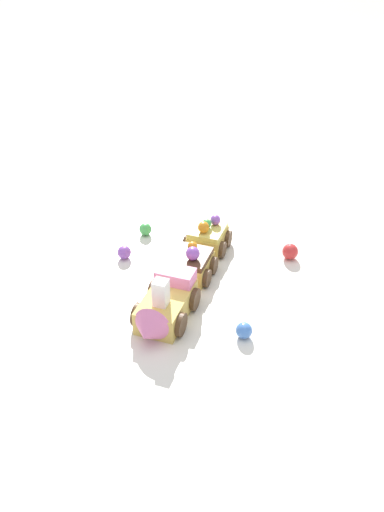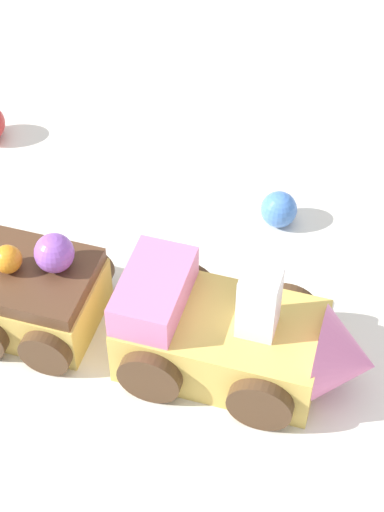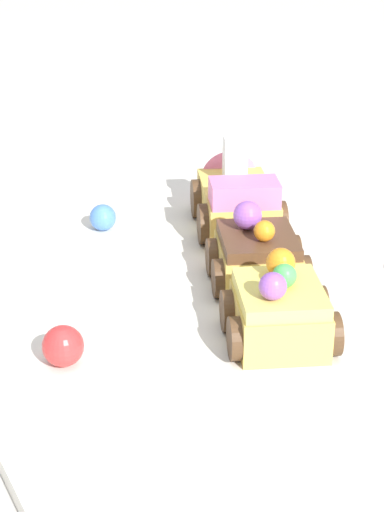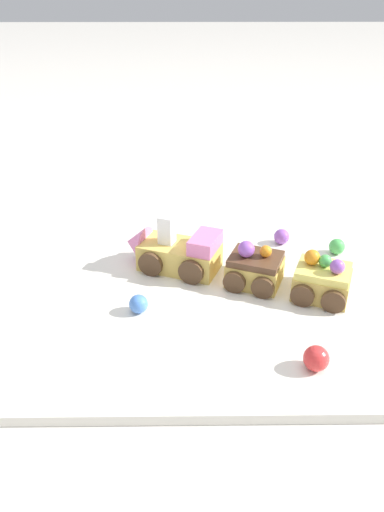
% 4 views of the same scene
% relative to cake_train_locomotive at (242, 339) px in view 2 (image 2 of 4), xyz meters
% --- Properties ---
extents(ground_plane, '(10.00, 10.00, 0.00)m').
position_rel_cake_train_locomotive_xyz_m(ground_plane, '(-0.06, 0.07, -0.04)').
color(ground_plane, beige).
extents(display_board, '(0.78, 0.41, 0.01)m').
position_rel_cake_train_locomotive_xyz_m(display_board, '(-0.06, 0.07, -0.03)').
color(display_board, white).
rests_on(display_board, ground_plane).
extents(cake_train_locomotive, '(0.14, 0.10, 0.07)m').
position_rel_cake_train_locomotive_xyz_m(cake_train_locomotive, '(0.00, 0.00, 0.00)').
color(cake_train_locomotive, '#E0BC56').
rests_on(cake_train_locomotive, display_board).
extents(cake_car_chocolate, '(0.09, 0.09, 0.06)m').
position_rel_cake_train_locomotive_xyz_m(cake_car_chocolate, '(-0.11, 0.04, -0.00)').
color(cake_car_chocolate, '#E0BC56').
rests_on(cake_car_chocolate, display_board).
extents(gumball_blue, '(0.02, 0.02, 0.02)m').
position_rel_cake_train_locomotive_xyz_m(gumball_blue, '(0.04, 0.11, -0.01)').
color(gumball_blue, '#4C84E0').
rests_on(gumball_blue, display_board).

